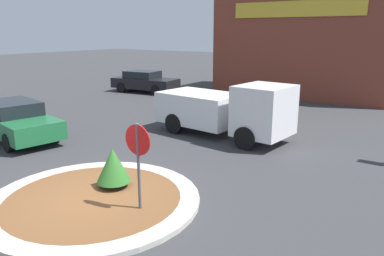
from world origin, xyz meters
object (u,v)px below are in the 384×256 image
utility_truck (226,110)px  parked_sedan_black (145,81)px  parked_sedan_green (15,120)px  stop_sign (138,152)px

utility_truck → parked_sedan_black: utility_truck is taller
parked_sedan_black → parked_sedan_green: size_ratio=0.94×
stop_sign → parked_sedan_green: size_ratio=0.43×
parked_sedan_black → stop_sign: bearing=-55.9°
stop_sign → parked_sedan_black: 17.85m
utility_truck → parked_sedan_black: size_ratio=1.20×
stop_sign → parked_sedan_green: 8.42m
parked_sedan_black → parked_sedan_green: (3.51, -11.53, -0.01)m
stop_sign → parked_sedan_green: stop_sign is taller
stop_sign → parked_sedan_black: bearing=130.9°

